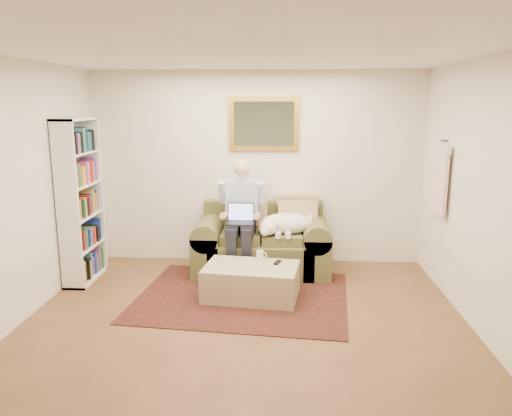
# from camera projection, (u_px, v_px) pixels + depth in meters

# --- Properties ---
(room_shell) EXTENTS (4.51, 5.00, 2.61)m
(room_shell) POSITION_uv_depth(u_px,v_px,m) (243.00, 198.00, 4.69)
(room_shell) COLOR brown
(room_shell) RESTS_ON ground
(rug) EXTENTS (2.53, 2.11, 0.01)m
(rug) POSITION_uv_depth(u_px,v_px,m) (243.00, 296.00, 5.71)
(rug) COLOR black
(rug) RESTS_ON room_shell
(sofa) EXTENTS (1.74, 0.89, 1.05)m
(sofa) POSITION_uv_depth(u_px,v_px,m) (262.00, 249.00, 6.52)
(sofa) COLOR brown
(sofa) RESTS_ON room_shell
(seated_man) EXTENTS (0.57, 0.82, 1.47)m
(seated_man) POSITION_uv_depth(u_px,v_px,m) (241.00, 219.00, 6.29)
(seated_man) COLOR #8CA7D8
(seated_man) RESTS_ON sofa
(laptop) EXTENTS (0.34, 0.27, 0.25)m
(laptop) POSITION_uv_depth(u_px,v_px,m) (240.00, 218.00, 6.22)
(laptop) COLOR black
(laptop) RESTS_ON seated_man
(sleeping_dog) EXTENTS (0.72, 0.45, 0.27)m
(sleeping_dog) POSITION_uv_depth(u_px,v_px,m) (286.00, 224.00, 6.34)
(sleeping_dog) COLOR white
(sleeping_dog) RESTS_ON sofa
(ottoman) EXTENTS (1.11, 0.79, 0.38)m
(ottoman) POSITION_uv_depth(u_px,v_px,m) (251.00, 282.00, 5.65)
(ottoman) COLOR tan
(ottoman) RESTS_ON room_shell
(coffee_mug) EXTENTS (0.08, 0.08, 0.10)m
(coffee_mug) POSITION_uv_depth(u_px,v_px,m) (260.00, 255.00, 5.84)
(coffee_mug) COLOR white
(coffee_mug) RESTS_ON ottoman
(tv_remote) EXTENTS (0.09, 0.16, 0.02)m
(tv_remote) POSITION_uv_depth(u_px,v_px,m) (278.00, 262.00, 5.70)
(tv_remote) COLOR black
(tv_remote) RESTS_ON ottoman
(bookshelf) EXTENTS (0.28, 0.80, 2.00)m
(bookshelf) POSITION_uv_depth(u_px,v_px,m) (80.00, 201.00, 6.08)
(bookshelf) COLOR white
(bookshelf) RESTS_ON room_shell
(wall_mirror) EXTENTS (0.94, 0.04, 0.72)m
(wall_mirror) POSITION_uv_depth(u_px,v_px,m) (264.00, 124.00, 6.63)
(wall_mirror) COLOR gold
(wall_mirror) RESTS_ON room_shell
(hanging_shirt) EXTENTS (0.06, 0.52, 0.90)m
(hanging_shirt) POSITION_uv_depth(u_px,v_px,m) (440.00, 175.00, 5.78)
(hanging_shirt) COLOR beige
(hanging_shirt) RESTS_ON room_shell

